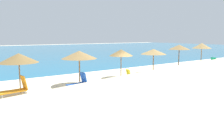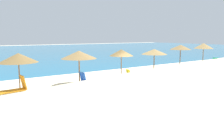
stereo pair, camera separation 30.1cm
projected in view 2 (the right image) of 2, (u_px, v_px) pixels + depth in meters
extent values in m
plane|color=beige|center=(132.00, 82.00, 17.34)|extent=(160.00, 160.00, 0.00)
cube|color=#1E6B93|center=(23.00, 51.00, 51.27)|extent=(160.00, 70.03, 0.01)
cylinder|color=brown|center=(19.00, 76.00, 13.91)|extent=(0.08, 0.08, 2.11)
cone|color=olive|center=(18.00, 58.00, 13.76)|extent=(2.46, 2.46, 0.61)
cylinder|color=brown|center=(79.00, 71.00, 16.17)|extent=(0.10, 0.10, 2.13)
cone|color=olive|center=(79.00, 55.00, 16.02)|extent=(2.64, 2.64, 0.59)
cylinder|color=brown|center=(121.00, 66.00, 18.98)|extent=(0.08, 0.08, 2.07)
cone|color=olive|center=(121.00, 53.00, 18.83)|extent=(2.12, 2.12, 0.57)
cylinder|color=brown|center=(154.00, 63.00, 21.23)|extent=(0.09, 0.09, 2.02)
cone|color=#9E7F4C|center=(154.00, 52.00, 21.09)|extent=(2.51, 2.51, 0.53)
cylinder|color=brown|center=(180.00, 59.00, 23.34)|extent=(0.09, 0.09, 2.36)
cone|color=olive|center=(181.00, 47.00, 23.18)|extent=(2.26, 2.26, 0.52)
cylinder|color=brown|center=(203.00, 57.00, 25.52)|extent=(0.09, 0.09, 2.34)
cone|color=#9E7F4C|center=(204.00, 46.00, 25.35)|extent=(2.21, 2.21, 0.64)
cube|color=yellow|center=(122.00, 77.00, 17.70)|extent=(1.46, 0.75, 0.07)
cube|color=yellow|center=(128.00, 73.00, 17.95)|extent=(0.28, 0.59, 0.62)
cylinder|color=silver|center=(114.00, 79.00, 17.68)|extent=(0.04, 0.04, 0.24)
cylinder|color=silver|center=(116.00, 80.00, 17.25)|extent=(0.04, 0.04, 0.24)
cylinder|color=silver|center=(126.00, 78.00, 18.19)|extent=(0.04, 0.04, 0.24)
cylinder|color=silver|center=(129.00, 79.00, 17.76)|extent=(0.04, 0.04, 0.24)
cube|color=orange|center=(12.00, 91.00, 12.89)|extent=(1.57, 0.86, 0.07)
cube|color=orange|center=(23.00, 82.00, 13.30)|extent=(0.31, 0.70, 0.87)
cylinder|color=silver|center=(2.00, 97.00, 12.29)|extent=(0.04, 0.04, 0.34)
cylinder|color=silver|center=(21.00, 92.00, 13.55)|extent=(0.04, 0.04, 0.34)
cylinder|color=silver|center=(24.00, 93.00, 13.12)|extent=(0.04, 0.04, 0.34)
cube|color=#199972|center=(214.00, 65.00, 25.04)|extent=(1.59, 1.11, 0.07)
cube|color=#199972|center=(215.00, 61.00, 25.56)|extent=(0.40, 0.63, 0.84)
cylinder|color=silver|center=(211.00, 67.00, 24.69)|extent=(0.04, 0.04, 0.25)
cylinder|color=silver|center=(216.00, 67.00, 24.40)|extent=(0.04, 0.04, 0.25)
cylinder|color=silver|center=(213.00, 66.00, 25.72)|extent=(0.04, 0.04, 0.25)
cylinder|color=silver|center=(217.00, 66.00, 25.43)|extent=(0.04, 0.04, 0.25)
cube|color=blue|center=(76.00, 84.00, 14.76)|extent=(1.36, 0.78, 0.07)
cube|color=blue|center=(83.00, 77.00, 15.11)|extent=(0.30, 0.64, 0.78)
cylinder|color=silver|center=(67.00, 88.00, 14.63)|extent=(0.04, 0.04, 0.33)
cylinder|color=silver|center=(71.00, 89.00, 14.23)|extent=(0.04, 0.04, 0.33)
cylinder|color=silver|center=(80.00, 85.00, 15.34)|extent=(0.04, 0.04, 0.33)
cylinder|color=silver|center=(85.00, 86.00, 14.95)|extent=(0.04, 0.04, 0.33)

